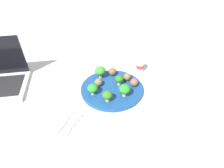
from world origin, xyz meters
The scene contains 15 objects.
ground_plane centered at (0.00, 0.00, 0.00)m, with size 4.00×4.00×0.00m, color beige.
plate centered at (0.00, 0.00, 0.01)m, with size 0.28×0.28×0.02m, color navy.
broccoli_floret_back_left centered at (0.08, -0.05, 0.05)m, with size 0.05×0.05×0.05m.
broccoli_floret_center centered at (0.08, 0.03, 0.05)m, with size 0.04×0.04×0.05m.
broccoli_floret_mid_right centered at (-0.04, -0.09, 0.05)m, with size 0.05×0.05×0.06m.
broccoli_floret_front_right centered at (0.02, 0.07, 0.05)m, with size 0.05×0.05×0.06m.
broccoli_floret_back_right centered at (-0.04, 0.02, 0.05)m, with size 0.04×0.04×0.05m.
meatball_front_left centered at (-0.09, 0.03, 0.03)m, with size 0.04×0.04×0.04m, color brown.
meatball_center centered at (-0.09, -0.05, 0.03)m, with size 0.04×0.04×0.04m, color brown.
meatball_mid_right centered at (0.02, -0.06, 0.03)m, with size 0.04×0.04×0.04m, color brown.
meatball_mid_left centered at (-0.06, 0.08, 0.03)m, with size 0.04×0.04×0.04m, color brown.
napkin centered at (0.25, -0.04, 0.00)m, with size 0.17×0.12×0.01m, color white.
fork centered at (0.25, -0.02, 0.01)m, with size 0.12×0.03×0.01m.
knife centered at (0.25, -0.05, 0.01)m, with size 0.15×0.03×0.01m.
yogurt_bottle centered at (-0.20, 0.04, 0.04)m, with size 0.04×0.04×0.08m.
Camera 1 is at (0.59, 0.35, 0.57)m, focal length 31.73 mm.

